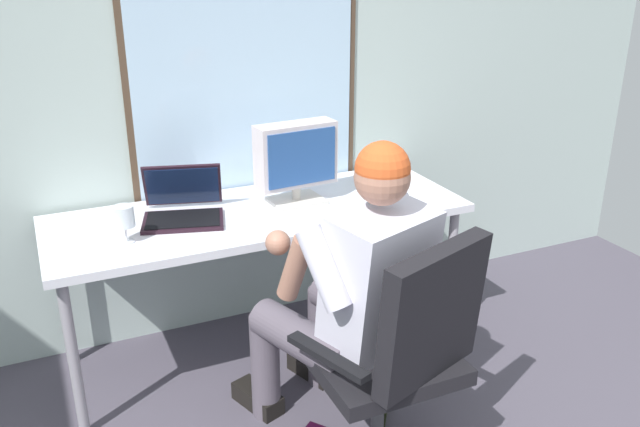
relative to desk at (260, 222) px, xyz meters
name	(u,v)px	position (x,y,z in m)	size (l,w,h in m)	color
wall_rear	(194,71)	(-0.16, 0.39, 0.63)	(5.41, 0.08, 2.60)	#B0C1BC
desk	(260,222)	(0.00, 0.00, 0.00)	(1.86, 0.67, 0.73)	#958F99
office_chair	(403,344)	(0.18, -0.96, -0.13)	(0.67, 0.60, 0.95)	black
person_seated	(351,290)	(0.10, -0.71, -0.03)	(0.68, 0.86, 1.24)	#574F5A
crt_monitor	(296,158)	(0.19, 0.02, 0.27)	(0.38, 0.21, 0.37)	beige
laptop	(183,204)	(-0.33, 0.06, 0.11)	(0.41, 0.40, 0.22)	black
wine_glass	(124,218)	(-0.60, -0.11, 0.16)	(0.08, 0.08, 0.15)	silver
desk_speaker	(385,166)	(0.70, 0.10, 0.14)	(0.07, 0.09, 0.17)	black
cd_case	(392,199)	(0.61, -0.13, 0.06)	(0.17, 0.16, 0.01)	teal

